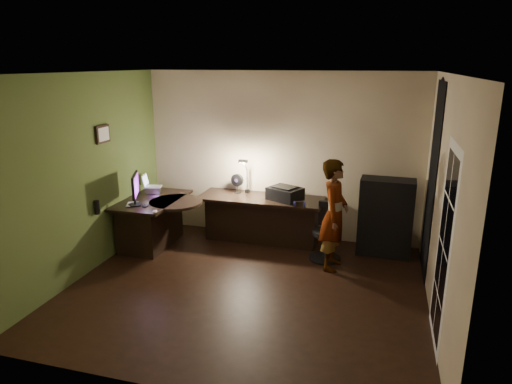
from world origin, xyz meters
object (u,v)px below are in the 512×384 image
(desk_left, at_px, (153,222))
(cabinet, at_px, (386,217))
(monitor, at_px, (135,194))
(person, at_px, (334,215))
(desk_right, at_px, (261,219))
(office_chair, at_px, (326,233))

(desk_left, relative_size, cabinet, 1.13)
(cabinet, distance_m, monitor, 3.75)
(monitor, relative_size, person, 0.33)
(desk_right, height_order, office_chair, office_chair)
(cabinet, bearing_deg, desk_right, -177.64)
(desk_left, distance_m, desk_right, 1.72)
(cabinet, bearing_deg, desk_left, -167.83)
(monitor, distance_m, person, 2.93)
(monitor, bearing_deg, office_chair, -12.02)
(cabinet, height_order, person, person)
(cabinet, relative_size, person, 0.75)
(office_chair, distance_m, person, 0.46)
(monitor, relative_size, office_chair, 0.62)
(cabinet, bearing_deg, person, -133.26)
(desk_right, bearing_deg, monitor, -149.49)
(person, bearing_deg, monitor, 100.52)
(desk_left, height_order, monitor, monitor)
(desk_left, relative_size, office_chair, 1.59)
(desk_right, distance_m, person, 1.46)
(desk_right, bearing_deg, cabinet, 0.40)
(desk_right, relative_size, monitor, 3.82)
(desk_left, bearing_deg, cabinet, 9.81)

